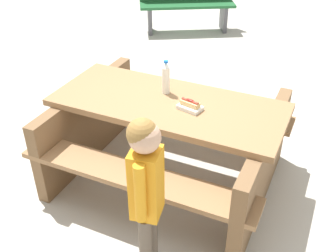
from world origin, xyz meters
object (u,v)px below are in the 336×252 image
object	(u,v)px
park_bench_near	(187,2)
soda_bottle	(166,78)
child_in_coat	(146,184)
hotdog_tray	(190,106)
picnic_table	(168,134)

from	to	relation	value
park_bench_near	soda_bottle	bearing A→B (deg)	-60.57
child_in_coat	hotdog_tray	bearing A→B (deg)	105.65
hotdog_tray	park_bench_near	distance (m)	3.91
soda_bottle	child_in_coat	distance (m)	1.12
soda_bottle	child_in_coat	world-z (taller)	child_in_coat
park_bench_near	picnic_table	bearing A→B (deg)	-60.14
soda_bottle	child_in_coat	xyz separation A→B (m)	(0.54, -0.98, -0.12)
picnic_table	soda_bottle	size ratio (longest dim) A/B	7.28
picnic_table	park_bench_near	distance (m)	3.79
picnic_table	hotdog_tray	bearing A→B (deg)	-1.45
hotdog_tray	soda_bottle	bearing A→B (deg)	158.72
hotdog_tray	park_bench_near	size ratio (longest dim) A/B	0.13
picnic_table	child_in_coat	distance (m)	1.02
hotdog_tray	child_in_coat	xyz separation A→B (m)	(0.24, -0.86, -0.02)
park_bench_near	child_in_coat	bearing A→B (deg)	-60.71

